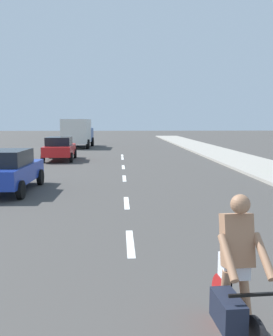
{
  "coord_description": "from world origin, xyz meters",
  "views": [
    {
      "loc": [
        -0.23,
        -0.04,
        2.62
      ],
      "look_at": [
        0.33,
        11.81,
        1.1
      ],
      "focal_mm": 39.17,
      "sensor_mm": 36.0,
      "label": 1
    }
  ],
  "objects_px": {
    "parked_car_blue": "(7,169)",
    "delivery_truck": "(78,132)",
    "cyclist": "(235,282)",
    "parked_car_red": "(60,148)"
  },
  "relations": [
    {
      "from": "parked_car_blue",
      "to": "delivery_truck",
      "type": "height_order",
      "value": "delivery_truck"
    },
    {
      "from": "parked_car_blue",
      "to": "parked_car_red",
      "type": "height_order",
      "value": "same"
    },
    {
      "from": "parked_car_red",
      "to": "delivery_truck",
      "type": "xyz_separation_m",
      "value": [
        -0.12,
        12.1,
        0.67
      ]
    },
    {
      "from": "delivery_truck",
      "to": "parked_car_blue",
      "type": "bearing_deg",
      "value": -88.14
    },
    {
      "from": "delivery_truck",
      "to": "cyclist",
      "type": "bearing_deg",
      "value": -78.68
    },
    {
      "from": "parked_car_blue",
      "to": "delivery_truck",
      "type": "bearing_deg",
      "value": 91.14
    },
    {
      "from": "cyclist",
      "to": "parked_car_red",
      "type": "xyz_separation_m",
      "value": [
        -5.29,
        20.85,
        0.01
      ]
    },
    {
      "from": "parked_car_blue",
      "to": "delivery_truck",
      "type": "distance_m",
      "value": 23.12
    },
    {
      "from": "cyclist",
      "to": "parked_car_blue",
      "type": "distance_m",
      "value": 11.25
    },
    {
      "from": "cyclist",
      "to": "delivery_truck",
      "type": "bearing_deg",
      "value": -84.22
    }
  ]
}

